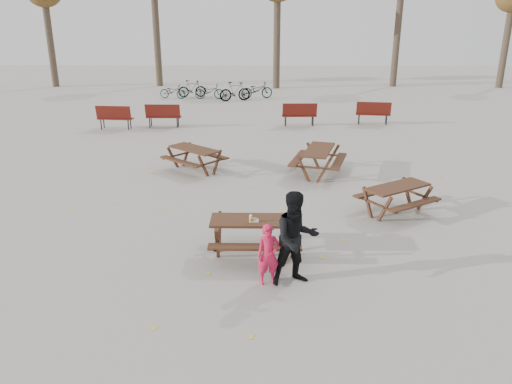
{
  "coord_description": "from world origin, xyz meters",
  "views": [
    {
      "loc": [
        0.15,
        -9.23,
        4.66
      ],
      "look_at": [
        0.0,
        1.0,
        1.0
      ],
      "focal_mm": 35.0,
      "sensor_mm": 36.0,
      "label": 1
    }
  ],
  "objects_px": {
    "picnic_table_north": "(195,159)",
    "main_picnic_table": "(255,228)",
    "adult": "(296,239)",
    "food_tray": "(254,221)",
    "soda_bottle": "(251,219)",
    "child": "(268,255)",
    "picnic_table_east": "(396,200)",
    "picnic_table_far": "(318,162)"
  },
  "relations": [
    {
      "from": "soda_bottle",
      "to": "adult",
      "type": "xyz_separation_m",
      "value": [
        0.83,
        -0.98,
        0.03
      ]
    },
    {
      "from": "main_picnic_table",
      "to": "picnic_table_north",
      "type": "relative_size",
      "value": 1.05
    },
    {
      "from": "adult",
      "to": "picnic_table_north",
      "type": "height_order",
      "value": "adult"
    },
    {
      "from": "adult",
      "to": "picnic_table_far",
      "type": "bearing_deg",
      "value": 63.01
    },
    {
      "from": "food_tray",
      "to": "soda_bottle",
      "type": "xyz_separation_m",
      "value": [
        -0.06,
        -0.04,
        0.05
      ]
    },
    {
      "from": "food_tray",
      "to": "adult",
      "type": "bearing_deg",
      "value": -52.9
    },
    {
      "from": "food_tray",
      "to": "picnic_table_north",
      "type": "xyz_separation_m",
      "value": [
        -1.97,
        5.89,
        -0.42
      ]
    },
    {
      "from": "main_picnic_table",
      "to": "food_tray",
      "type": "bearing_deg",
      "value": -100.46
    },
    {
      "from": "main_picnic_table",
      "to": "adult",
      "type": "xyz_separation_m",
      "value": [
        0.75,
        -1.13,
        0.29
      ]
    },
    {
      "from": "main_picnic_table",
      "to": "picnic_table_east",
      "type": "xyz_separation_m",
      "value": [
        3.43,
        2.28,
        -0.23
      ]
    },
    {
      "from": "main_picnic_table",
      "to": "soda_bottle",
      "type": "bearing_deg",
      "value": -119.12
    },
    {
      "from": "soda_bottle",
      "to": "child",
      "type": "distance_m",
      "value": 1.1
    },
    {
      "from": "picnic_table_far",
      "to": "picnic_table_east",
      "type": "bearing_deg",
      "value": -137.53
    },
    {
      "from": "child",
      "to": "picnic_table_east",
      "type": "bearing_deg",
      "value": 35.99
    },
    {
      "from": "soda_bottle",
      "to": "child",
      "type": "xyz_separation_m",
      "value": [
        0.34,
        -1.01,
        -0.27
      ]
    },
    {
      "from": "main_picnic_table",
      "to": "picnic_table_east",
      "type": "relative_size",
      "value": 1.08
    },
    {
      "from": "soda_bottle",
      "to": "picnic_table_east",
      "type": "relative_size",
      "value": 0.1
    },
    {
      "from": "picnic_table_north",
      "to": "main_picnic_table",
      "type": "bearing_deg",
      "value": -30.07
    },
    {
      "from": "picnic_table_far",
      "to": "soda_bottle",
      "type": "bearing_deg",
      "value": 176.99
    },
    {
      "from": "food_tray",
      "to": "adult",
      "type": "height_order",
      "value": "adult"
    },
    {
      "from": "food_tray",
      "to": "picnic_table_east",
      "type": "height_order",
      "value": "food_tray"
    },
    {
      "from": "child",
      "to": "adult",
      "type": "height_order",
      "value": "adult"
    },
    {
      "from": "soda_bottle",
      "to": "adult",
      "type": "height_order",
      "value": "adult"
    },
    {
      "from": "soda_bottle",
      "to": "adult",
      "type": "relative_size",
      "value": 0.1
    },
    {
      "from": "food_tray",
      "to": "child",
      "type": "distance_m",
      "value": 1.11
    },
    {
      "from": "food_tray",
      "to": "picnic_table_north",
      "type": "height_order",
      "value": "food_tray"
    },
    {
      "from": "food_tray",
      "to": "picnic_table_far",
      "type": "bearing_deg",
      "value": 71.56
    },
    {
      "from": "main_picnic_table",
      "to": "soda_bottle",
      "type": "relative_size",
      "value": 10.59
    },
    {
      "from": "picnic_table_north",
      "to": "picnic_table_far",
      "type": "height_order",
      "value": "picnic_table_far"
    },
    {
      "from": "soda_bottle",
      "to": "picnic_table_far",
      "type": "relative_size",
      "value": 0.09
    },
    {
      "from": "child",
      "to": "picnic_table_north",
      "type": "bearing_deg",
      "value": 96.65
    },
    {
      "from": "main_picnic_table",
      "to": "adult",
      "type": "relative_size",
      "value": 1.02
    },
    {
      "from": "adult",
      "to": "picnic_table_far",
      "type": "distance_m",
      "value": 6.7
    },
    {
      "from": "main_picnic_table",
      "to": "child",
      "type": "distance_m",
      "value": 1.19
    },
    {
      "from": "adult",
      "to": "picnic_table_east",
      "type": "relative_size",
      "value": 1.06
    },
    {
      "from": "picnic_table_east",
      "to": "picnic_table_far",
      "type": "height_order",
      "value": "picnic_table_far"
    },
    {
      "from": "food_tray",
      "to": "picnic_table_far",
      "type": "height_order",
      "value": "food_tray"
    },
    {
      "from": "soda_bottle",
      "to": "picnic_table_far",
      "type": "distance_m",
      "value": 5.95
    },
    {
      "from": "child",
      "to": "picnic_table_far",
      "type": "height_order",
      "value": "child"
    },
    {
      "from": "adult",
      "to": "food_tray",
      "type": "bearing_deg",
      "value": 109.53
    },
    {
      "from": "picnic_table_far",
      "to": "food_tray",
      "type": "bearing_deg",
      "value": 177.47
    },
    {
      "from": "adult",
      "to": "picnic_table_east",
      "type": "xyz_separation_m",
      "value": [
        2.68,
        3.41,
        -0.52
      ]
    }
  ]
}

